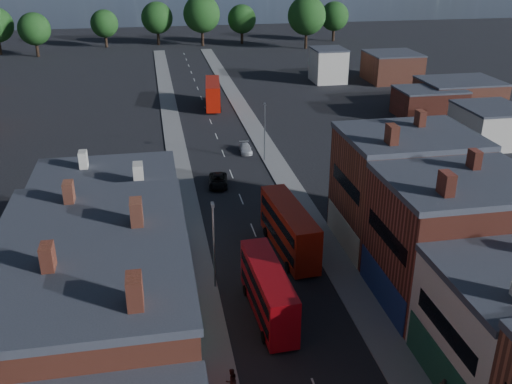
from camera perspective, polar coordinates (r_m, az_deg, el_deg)
name	(u,v)px	position (r m, az deg, el deg)	size (l,w,h in m)	color
pavement_west	(184,196)	(68.09, -7.18, -0.40)	(3.00, 200.00, 0.12)	gray
pavement_east	(291,188)	(69.87, 3.51, 0.40)	(3.00, 200.00, 0.12)	gray
lamp_post_2	(214,240)	(48.21, -4.25, -4.82)	(0.25, 0.70, 8.12)	slate
lamp_post_3	(265,128)	(77.14, 0.87, 6.40)	(0.25, 0.70, 8.12)	slate
bus_0	(268,291)	(45.85, 1.22, -9.82)	(2.93, 10.19, 4.36)	#A90911
bus_1	(289,228)	(54.77, 3.33, -3.60)	(3.49, 11.24, 4.78)	#A31809
bus_2	(213,93)	(104.90, -4.34, 9.81)	(3.60, 11.10, 4.71)	#B21507
car_2	(218,181)	(70.43, -3.81, 1.13)	(2.24, 4.87, 1.35)	black
car_3	(246,149)	(81.75, -1.05, 4.37)	(1.61, 3.96, 1.15)	silver
ped_1	(231,380)	(39.92, -2.48, -18.28)	(0.85, 0.47, 1.75)	#381A16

